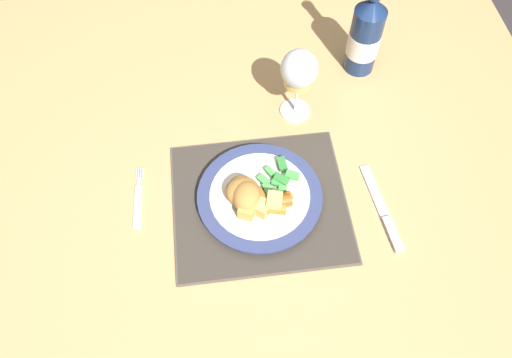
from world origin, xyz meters
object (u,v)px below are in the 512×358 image
Objects in this scene: dining_table at (251,164)px; table_knife at (384,215)px; dinner_plate at (259,197)px; bottle at (365,35)px; wine_glass at (299,72)px; fork at (138,202)px.

dining_table is 6.87× the size of table_knife.
dinner_plate is at bearing 165.68° from table_knife.
bottle is (0.26, 0.32, 0.07)m from dinner_plate.
dining_table is 0.23m from wine_glass.
fork reaches higher than dining_table.
fork is 0.39m from wine_glass.
dinner_plate is 1.24× the size of table_knife.
bottle reaches higher than table_knife.
dining_table is at bearing -147.58° from wine_glass.
bottle is (0.04, 0.37, 0.09)m from table_knife.
bottle is at bearing 50.08° from dinner_plate.
dining_table is 0.27m from fork.
bottle reaches higher than wine_glass.
table_knife is 0.39m from bottle.
bottle is at bearing 34.46° from wine_glass.
wine_glass is at bearing 63.32° from dinner_plate.
dining_table is 0.36m from bottle.
fork is (-0.22, 0.03, -0.01)m from dinner_plate.
dining_table is 5.23× the size of bottle.
bottle is (0.16, 0.11, -0.03)m from wine_glass.
dinner_plate is (-0.00, -0.14, 0.10)m from dining_table.
dinner_plate is at bearing -116.68° from wine_glass.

